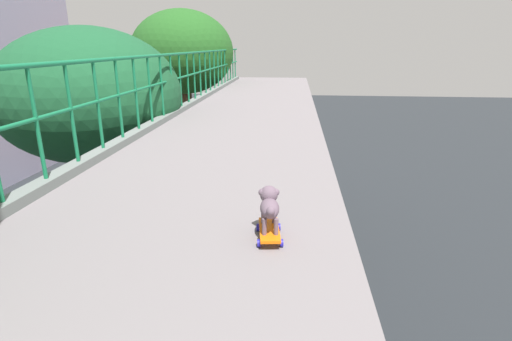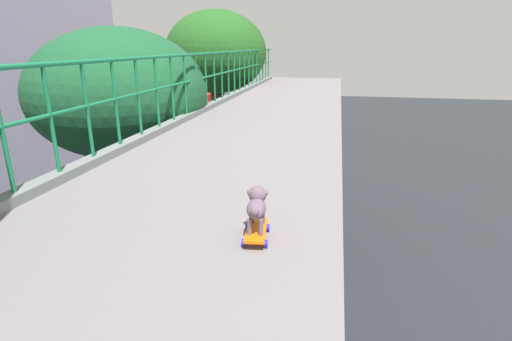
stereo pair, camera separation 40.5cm
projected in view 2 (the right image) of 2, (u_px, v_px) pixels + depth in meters
The scene contains 8 objects.
overpass_deck at pixel (106, 308), 2.75m from camera, with size 3.24×33.80×0.53m.
car_red_taxi_fifth at pixel (112, 238), 14.62m from camera, with size 1.82×4.56×1.48m.
car_green_sixth at pixel (93, 191), 19.19m from camera, with size 1.98×4.35×1.38m.
city_bus at pixel (183, 118), 30.98m from camera, with size 2.71×10.98×3.52m.
roadside_tree_mid at pixel (119, 97), 9.10m from camera, with size 4.06×4.06×7.94m.
roadside_tree_far at pixel (216, 56), 16.01m from camera, with size 4.10×4.10×8.90m.
toy_skateboard at pixel (256, 231), 3.15m from camera, with size 0.24×0.44×0.09m.
small_dog at pixel (257, 204), 3.12m from camera, with size 0.19×0.41×0.32m.
Camera 2 is at (2.82, -2.05, 7.55)m, focal length 27.40 mm.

